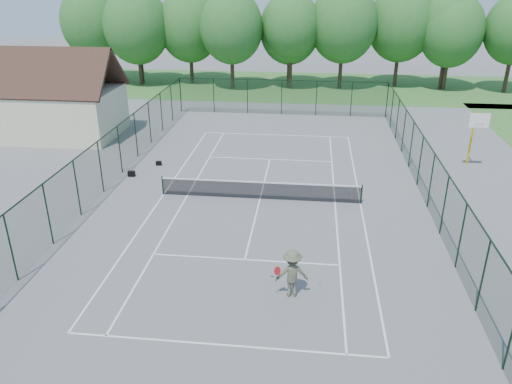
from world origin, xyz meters
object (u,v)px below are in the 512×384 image
Objects in this scene: basketball_goal at (476,129)px; sports_bag_a at (131,174)px; tennis_player at (292,273)px; tennis_net at (260,189)px.

sports_bag_a is at bearing -169.40° from basketball_goal.
basketball_goal is 1.86× the size of tennis_player.
basketball_goal is 8.72× the size of sports_bag_a.
tennis_net is 3.04× the size of basketball_goal.
tennis_player is at bearing -125.27° from basketball_goal.
tennis_player is at bearing -76.26° from tennis_net.
tennis_player is (10.35, -11.21, 0.81)m from sports_bag_a.
tennis_net is 8.57m from sports_bag_a.
basketball_goal reaches higher than tennis_net.
sports_bag_a is (-21.07, -3.94, -2.40)m from basketball_goal.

